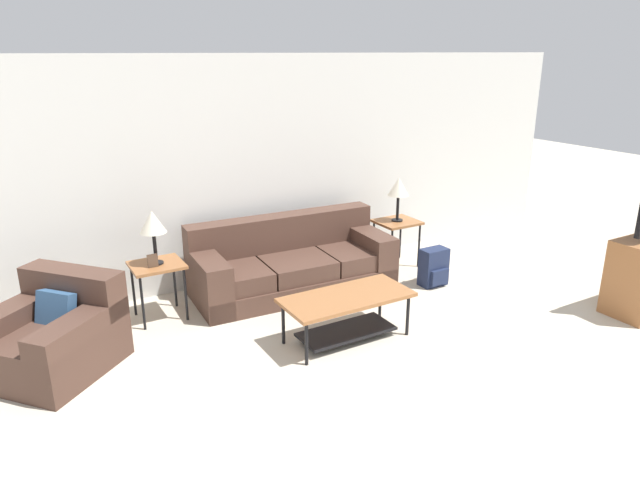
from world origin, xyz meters
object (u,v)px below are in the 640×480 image
side_table_left (157,270)px  table_lamp_left (153,223)px  armchair (53,337)px  backpack (434,268)px  table_lamp_right (399,188)px  couch (292,265)px  side_table_right (397,226)px  coffee_table (347,307)px

side_table_left → table_lamp_left: table_lamp_left is taller
side_table_left → armchair: bearing=-153.8°
armchair → backpack: bearing=-3.3°
table_lamp_left → table_lamp_right: bearing=0.0°
couch → table_lamp_right: bearing=0.8°
couch → backpack: couch is taller
side_table_right → table_lamp_right: 0.49m
table_lamp_left → backpack: 3.20m
couch → side_table_left: size_ratio=3.90×
coffee_table → side_table_left: 1.96m
couch → backpack: size_ratio=5.17×
couch → backpack: 1.66m
side_table_left → table_lamp_left: 0.49m
table_lamp_right → backpack: 1.10m
table_lamp_right → backpack: size_ratio=1.23×
side_table_left → table_lamp_right: (3.02, -0.00, 0.49)m
couch → backpack: bearing=-26.1°
armchair → table_lamp_left: size_ratio=2.46×
side_table_right → table_lamp_right: bearing=-104.0°
couch → side_table_right: (1.51, 0.02, 0.23)m
table_lamp_right → side_table_right: bearing=76.0°
table_lamp_left → backpack: bearing=-14.0°
armchair → table_lamp_left: table_lamp_left is taller
side_table_right → table_lamp_left: table_lamp_left is taller
coffee_table → backpack: 1.72m
side_table_left → side_table_right: 3.02m
side_table_right → backpack: side_table_right is taller
couch → armchair: (-2.57, -0.50, -0.01)m
table_lamp_right → side_table_left: bearing=180.0°
armchair → backpack: (4.06, -0.23, -0.07)m
table_lamp_right → armchair: bearing=-172.8°
coffee_table → armchair: bearing=161.1°
couch → side_table_right: bearing=0.8°
couch → table_lamp_right: (1.51, 0.02, 0.72)m
side_table_left → table_lamp_right: size_ratio=1.08×
armchair → side_table_right: 4.11m
armchair → table_lamp_right: size_ratio=2.46×
backpack → coffee_table: bearing=-159.3°
side_table_left → backpack: (3.00, -0.75, -0.31)m
side_table_right → table_lamp_left: size_ratio=1.08×
side_table_left → side_table_right: same height
side_table_left → side_table_right: bearing=0.0°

